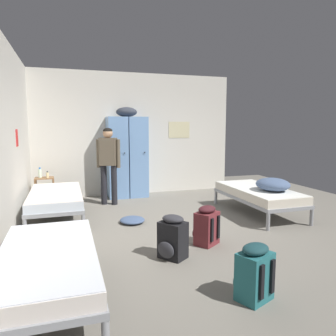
{
  "coord_description": "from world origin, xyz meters",
  "views": [
    {
      "loc": [
        -1.61,
        -4.73,
        1.63
      ],
      "look_at": [
        0.0,
        0.29,
        0.95
      ],
      "focal_mm": 34.28,
      "sensor_mm": 36.0,
      "label": 1
    }
  ],
  "objects_px": {
    "backpack_teal": "(254,273)",
    "lotion_bottle": "(48,175)",
    "locker_bank": "(127,155)",
    "backpack_black": "(172,238)",
    "shelf_unit": "(45,188)",
    "clothes_pile_denim": "(132,220)",
    "bed_right": "(258,194)",
    "person_traveler": "(108,159)",
    "bed_left_front": "(48,262)",
    "bedding_heap": "(273,184)",
    "water_bottle": "(40,173)",
    "bed_left_rear": "(56,197)",
    "backpack_maroon": "(206,226)"
  },
  "relations": [
    {
      "from": "bed_left_rear",
      "to": "locker_bank",
      "type": "bearing_deg",
      "value": 41.71
    },
    {
      "from": "locker_bank",
      "to": "bed_left_front",
      "type": "xyz_separation_m",
      "value": [
        -1.56,
        -4.26,
        -0.59
      ]
    },
    {
      "from": "clothes_pile_denim",
      "to": "locker_bank",
      "type": "bearing_deg",
      "value": 81.38
    },
    {
      "from": "bed_left_rear",
      "to": "water_bottle",
      "type": "bearing_deg",
      "value": 105.39
    },
    {
      "from": "locker_bank",
      "to": "bedding_heap",
      "type": "relative_size",
      "value": 3.27
    },
    {
      "from": "locker_bank",
      "to": "clothes_pile_denim",
      "type": "height_order",
      "value": "locker_bank"
    },
    {
      "from": "shelf_unit",
      "to": "water_bottle",
      "type": "xyz_separation_m",
      "value": [
        -0.08,
        0.02,
        0.32
      ]
    },
    {
      "from": "locker_bank",
      "to": "backpack_black",
      "type": "bearing_deg",
      "value": -92.06
    },
    {
      "from": "shelf_unit",
      "to": "water_bottle",
      "type": "relative_size",
      "value": 2.66
    },
    {
      "from": "bedding_heap",
      "to": "person_traveler",
      "type": "distance_m",
      "value": 3.29
    },
    {
      "from": "bedding_heap",
      "to": "backpack_maroon",
      "type": "xyz_separation_m",
      "value": [
        -1.69,
        -0.87,
        -0.34
      ]
    },
    {
      "from": "water_bottle",
      "to": "backpack_black",
      "type": "xyz_separation_m",
      "value": [
        1.75,
        -3.5,
        -0.41
      ]
    },
    {
      "from": "person_traveler",
      "to": "water_bottle",
      "type": "height_order",
      "value": "person_traveler"
    },
    {
      "from": "clothes_pile_denim",
      "to": "bed_right",
      "type": "bearing_deg",
      "value": -3.47
    },
    {
      "from": "locker_bank",
      "to": "water_bottle",
      "type": "xyz_separation_m",
      "value": [
        -1.89,
        -0.19,
        -0.3
      ]
    },
    {
      "from": "bed_left_front",
      "to": "clothes_pile_denim",
      "type": "bearing_deg",
      "value": 60.38
    },
    {
      "from": "backpack_maroon",
      "to": "clothes_pile_denim",
      "type": "height_order",
      "value": "backpack_maroon"
    },
    {
      "from": "bedding_heap",
      "to": "backpack_maroon",
      "type": "height_order",
      "value": "bedding_heap"
    },
    {
      "from": "bedding_heap",
      "to": "water_bottle",
      "type": "distance_m",
      "value": 4.67
    },
    {
      "from": "bed_left_rear",
      "to": "lotion_bottle",
      "type": "relative_size",
      "value": 13.58
    },
    {
      "from": "bed_left_rear",
      "to": "bed_right",
      "type": "distance_m",
      "value": 3.71
    },
    {
      "from": "person_traveler",
      "to": "clothes_pile_denim",
      "type": "bearing_deg",
      "value": -82.11
    },
    {
      "from": "bedding_heap",
      "to": "clothes_pile_denim",
      "type": "xyz_separation_m",
      "value": [
        -2.48,
        0.44,
        -0.56
      ]
    },
    {
      "from": "shelf_unit",
      "to": "clothes_pile_denim",
      "type": "distance_m",
      "value": 2.41
    },
    {
      "from": "person_traveler",
      "to": "water_bottle",
      "type": "relative_size",
      "value": 7.48
    },
    {
      "from": "shelf_unit",
      "to": "lotion_bottle",
      "type": "height_order",
      "value": "lotion_bottle"
    },
    {
      "from": "locker_bank",
      "to": "bed_left_rear",
      "type": "relative_size",
      "value": 1.09
    },
    {
      "from": "water_bottle",
      "to": "bed_left_front",
      "type": "bearing_deg",
      "value": -85.37
    },
    {
      "from": "person_traveler",
      "to": "backpack_black",
      "type": "height_order",
      "value": "person_traveler"
    },
    {
      "from": "backpack_teal",
      "to": "bed_left_front",
      "type": "bearing_deg",
      "value": 162.72
    },
    {
      "from": "bed_left_rear",
      "to": "lotion_bottle",
      "type": "distance_m",
      "value": 1.18
    },
    {
      "from": "locker_bank",
      "to": "lotion_bottle",
      "type": "bearing_deg",
      "value": -171.87
    },
    {
      "from": "person_traveler",
      "to": "backpack_maroon",
      "type": "xyz_separation_m",
      "value": [
        0.98,
        -2.74,
        -0.71
      ]
    },
    {
      "from": "locker_bank",
      "to": "shelf_unit",
      "type": "distance_m",
      "value": 1.92
    },
    {
      "from": "backpack_teal",
      "to": "lotion_bottle",
      "type": "bearing_deg",
      "value": 113.85
    },
    {
      "from": "locker_bank",
      "to": "person_traveler",
      "type": "height_order",
      "value": "locker_bank"
    },
    {
      "from": "shelf_unit",
      "to": "water_bottle",
      "type": "height_order",
      "value": "water_bottle"
    },
    {
      "from": "locker_bank",
      "to": "bed_left_rear",
      "type": "bearing_deg",
      "value": -138.29
    },
    {
      "from": "backpack_maroon",
      "to": "water_bottle",
      "type": "bearing_deg",
      "value": 126.37
    },
    {
      "from": "water_bottle",
      "to": "bed_right",
      "type": "bearing_deg",
      "value": -27.28
    },
    {
      "from": "clothes_pile_denim",
      "to": "backpack_teal",
      "type": "bearing_deg",
      "value": -77.56
    },
    {
      "from": "bed_left_front",
      "to": "bed_right",
      "type": "distance_m",
      "value": 4.15
    },
    {
      "from": "bed_left_front",
      "to": "bed_right",
      "type": "relative_size",
      "value": 1.0
    },
    {
      "from": "bed_left_front",
      "to": "backpack_teal",
      "type": "xyz_separation_m",
      "value": [
        1.85,
        -0.58,
        -0.12
      ]
    },
    {
      "from": "bedding_heap",
      "to": "person_traveler",
      "type": "xyz_separation_m",
      "value": [
        -2.67,
        1.88,
        0.36
      ]
    },
    {
      "from": "shelf_unit",
      "to": "clothes_pile_denim",
      "type": "relative_size",
      "value": 1.25
    },
    {
      "from": "bed_right",
      "to": "person_traveler",
      "type": "height_order",
      "value": "person_traveler"
    },
    {
      "from": "bed_left_rear",
      "to": "bed_right",
      "type": "bearing_deg",
      "value": -13.02
    },
    {
      "from": "bedding_heap",
      "to": "backpack_black",
      "type": "relative_size",
      "value": 1.15
    },
    {
      "from": "bed_left_rear",
      "to": "lotion_bottle",
      "type": "xyz_separation_m",
      "value": [
        -0.18,
        1.14,
        0.25
      ]
    }
  ]
}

